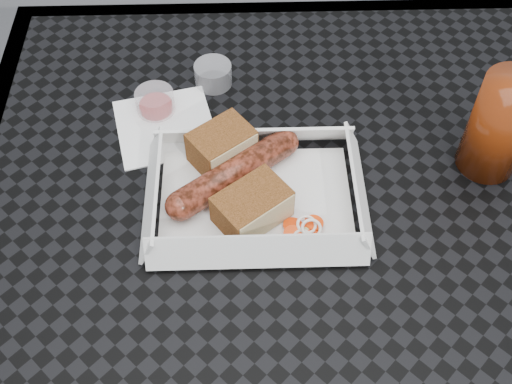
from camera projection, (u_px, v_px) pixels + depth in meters
patio_table at (298, 252)px, 0.79m from camera, size 0.80×0.80×0.74m
food_tray at (256, 200)px, 0.74m from camera, size 0.22×0.15×0.00m
bratwurst at (234, 173)px, 0.74m from camera, size 0.16×0.13×0.03m
bread_near at (222, 146)px, 0.76m from camera, size 0.09×0.08×0.04m
bread_far at (252, 206)px, 0.71m from camera, size 0.10×0.09×0.04m
veg_garnish at (306, 234)px, 0.71m from camera, size 0.03×0.03×0.00m
napkin at (165, 126)px, 0.82m from camera, size 0.14×0.14×0.00m
condiment_cup_sauce at (155, 102)px, 0.82m from camera, size 0.05×0.05×0.03m
condiment_cup_empty at (213, 74)px, 0.85m from camera, size 0.05×0.05×0.03m
drink_glass at (500, 126)px, 0.73m from camera, size 0.07×0.07×0.13m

